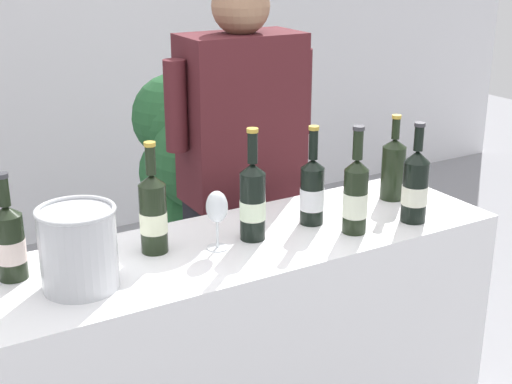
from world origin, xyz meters
TOP-DOWN VIEW (x-y plane):
  - wall_back at (0.00, 2.60)m, footprint 8.00×0.10m
  - counter at (0.00, 0.00)m, footprint 1.83×0.50m
  - wine_bottle_0 at (0.34, 0.01)m, footprint 0.08×0.08m
  - wine_bottle_1 at (0.41, -0.12)m, footprint 0.08×0.08m
  - wine_bottle_2 at (0.11, -0.00)m, footprint 0.08×0.08m
  - wine_bottle_3 at (0.72, 0.06)m, footprint 0.08×0.08m
  - wine_bottle_4 at (0.64, -0.14)m, footprint 0.08×0.08m
  - wine_bottle_5 at (-0.59, 0.10)m, footprint 0.08×0.08m
  - wine_bottle_6 at (-0.19, 0.06)m, footprint 0.08×0.08m
  - wine_glass at (-0.02, -0.01)m, footprint 0.07×0.07m
  - ice_bucket at (-0.45, -0.05)m, footprint 0.21×0.21m
  - person_server at (0.36, 0.51)m, footprint 0.60×0.25m
  - potted_shrub at (0.47, 1.20)m, footprint 0.51×0.66m

SIDE VIEW (x-z plane):
  - counter at x=0.00m, z-range 0.00..0.95m
  - potted_shrub at x=0.47m, z-range 0.19..1.43m
  - person_server at x=0.36m, z-range -0.02..1.69m
  - wine_bottle_5 at x=-0.59m, z-range 0.91..1.21m
  - wine_bottle_0 at x=0.34m, z-range 0.90..1.23m
  - ice_bucket at x=-0.45m, z-range 0.96..1.18m
  - wine_bottle_3 at x=0.72m, z-range 0.92..1.22m
  - wine_bottle_4 at x=0.64m, z-range 0.91..1.24m
  - wine_bottle_6 at x=-0.19m, z-range 0.91..1.24m
  - wine_bottle_1 at x=0.41m, z-range 0.90..1.25m
  - wine_glass at x=-0.02m, z-range 0.99..1.17m
  - wine_bottle_2 at x=0.11m, z-range 0.90..1.25m
  - wall_back at x=0.00m, z-range 0.00..2.80m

